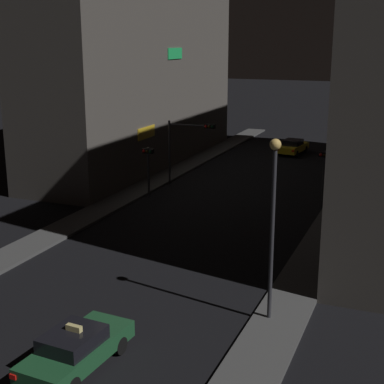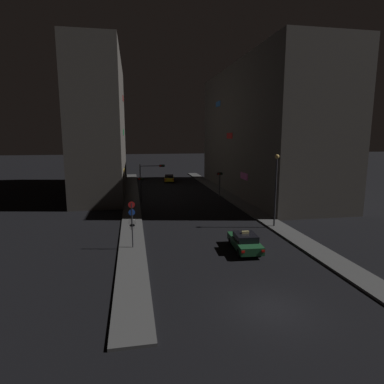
% 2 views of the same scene
% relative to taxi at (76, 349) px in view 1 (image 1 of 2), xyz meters
% --- Properties ---
extents(sidewalk_left, '(2.10, 63.17, 0.16)m').
position_rel_taxi_xyz_m(sidewalk_left, '(-8.78, 21.02, -0.65)').
color(sidewalk_left, '#4C4C4C').
rests_on(sidewalk_left, ground_plane).
extents(sidewalk_right, '(2.10, 63.17, 0.16)m').
position_rel_taxi_xyz_m(sidewalk_right, '(5.52, 21.02, -0.65)').
color(sidewalk_right, '#4C4C4C').
rests_on(sidewalk_right, ground_plane).
extents(building_facade_left, '(6.69, 27.91, 20.80)m').
position_rel_taxi_xyz_m(building_facade_left, '(-13.13, 30.51, 9.66)').
color(building_facade_left, '#514C47').
rests_on(building_facade_left, ground_plane).
extents(taxi, '(2.08, 4.55, 1.62)m').
position_rel_taxi_xyz_m(taxi, '(0.00, 0.00, 0.00)').
color(taxi, '#1E512D').
rests_on(taxi, ground_plane).
extents(far_car, '(2.29, 4.62, 1.42)m').
position_rel_taxi_xyz_m(far_car, '(-1.48, 39.61, -0.00)').
color(far_car, yellow).
rests_on(far_car, ground_plane).
extents(traffic_light_overhead, '(3.69, 0.41, 4.90)m').
position_rel_taxi_xyz_m(traffic_light_overhead, '(-6.06, 24.10, 2.82)').
color(traffic_light_overhead, '#2D2D33').
rests_on(traffic_light_overhead, ground_plane).
extents(traffic_light_left_kerb, '(0.80, 0.42, 3.49)m').
position_rel_taxi_xyz_m(traffic_light_left_kerb, '(-7.48, 20.51, 1.79)').
color(traffic_light_left_kerb, '#2D2D33').
rests_on(traffic_light_left_kerb, ground_plane).
extents(traffic_light_right_kerb, '(0.80, 0.42, 3.68)m').
position_rel_taxi_xyz_m(traffic_light_right_kerb, '(4.22, 22.87, 1.91)').
color(traffic_light_right_kerb, '#2D2D33').
rests_on(traffic_light_right_kerb, ground_plane).
extents(street_lamp_near_block, '(0.43, 0.43, 7.08)m').
position_rel_taxi_xyz_m(street_lamp_near_block, '(5.11, 5.71, 3.86)').
color(street_lamp_near_block, '#2D2D33').
rests_on(street_lamp_near_block, sidewalk_right).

